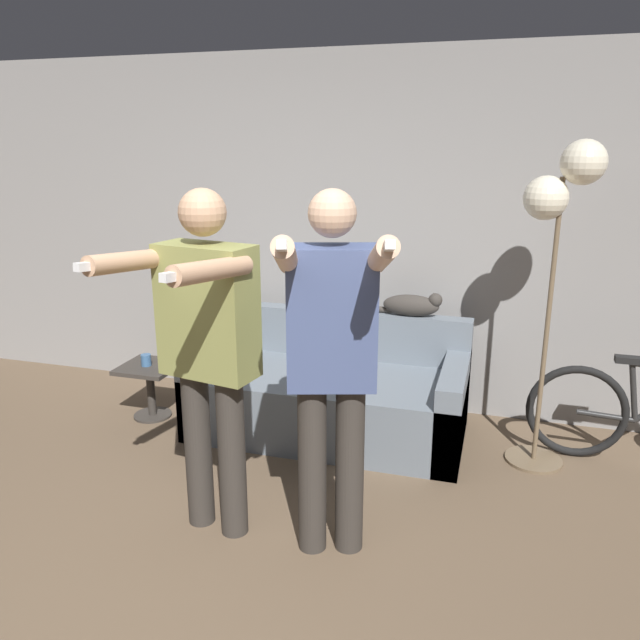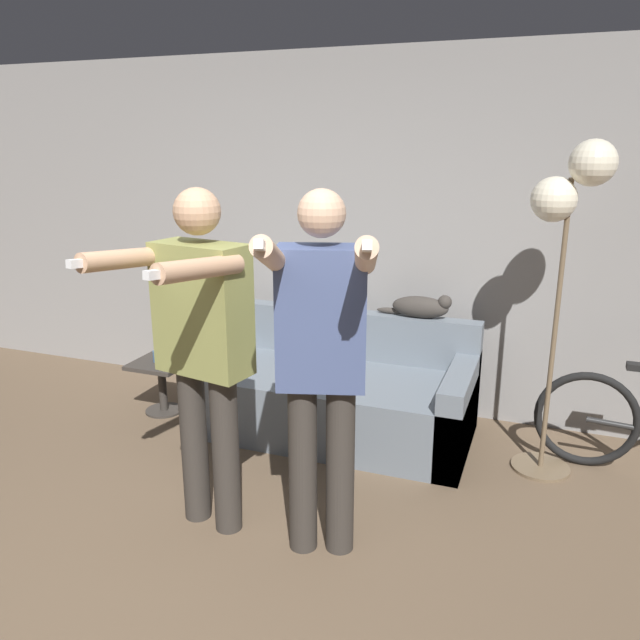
# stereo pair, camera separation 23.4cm
# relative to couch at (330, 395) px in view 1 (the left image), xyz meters

# --- Properties ---
(ground_plane) EXTENTS (16.00, 16.00, 0.00)m
(ground_plane) POSITION_rel_couch_xyz_m (-0.20, -2.02, -0.27)
(ground_plane) COLOR brown
(wall_back) EXTENTS (10.00, 0.05, 2.60)m
(wall_back) POSITION_rel_couch_xyz_m (-0.20, 0.60, 1.03)
(wall_back) COLOR gray
(wall_back) RESTS_ON ground_plane
(couch) EXTENTS (1.86, 0.90, 0.79)m
(couch) POSITION_rel_couch_xyz_m (0.00, 0.00, 0.00)
(couch) COLOR slate
(couch) RESTS_ON ground_plane
(person_left) EXTENTS (0.62, 0.74, 1.77)m
(person_left) POSITION_rel_couch_xyz_m (-0.26, -1.29, 0.77)
(person_left) COLOR #38332D
(person_left) RESTS_ON ground_plane
(person_right) EXTENTS (0.60, 0.74, 1.78)m
(person_right) POSITION_rel_couch_xyz_m (0.37, -1.29, 0.76)
(person_right) COLOR #38332D
(person_right) RESTS_ON ground_plane
(cat) EXTENTS (0.53, 0.14, 0.18)m
(cat) POSITION_rel_couch_xyz_m (0.50, 0.35, 0.60)
(cat) COLOR #3D3833
(cat) RESTS_ON couch
(floor_lamp) EXTENTS (0.43, 0.36, 1.99)m
(floor_lamp) POSITION_rel_couch_xyz_m (1.39, -0.06, 1.33)
(floor_lamp) COLOR #756047
(floor_lamp) RESTS_ON ground_plane
(side_table) EXTENTS (0.40, 0.40, 0.40)m
(side_table) POSITION_rel_couch_xyz_m (-1.32, -0.16, 0.02)
(side_table) COLOR #38332D
(side_table) RESTS_ON ground_plane
(cup) EXTENTS (0.07, 0.07, 0.08)m
(cup) POSITION_rel_couch_xyz_m (-1.34, -0.17, 0.18)
(cup) COLOR #3D6693
(cup) RESTS_ON side_table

